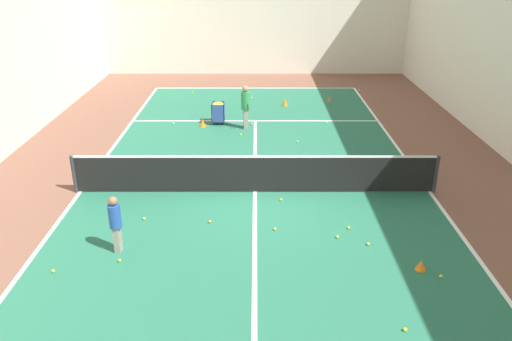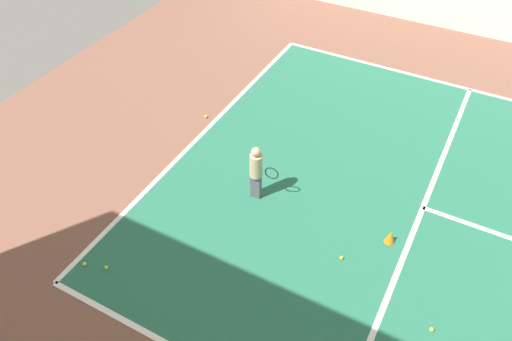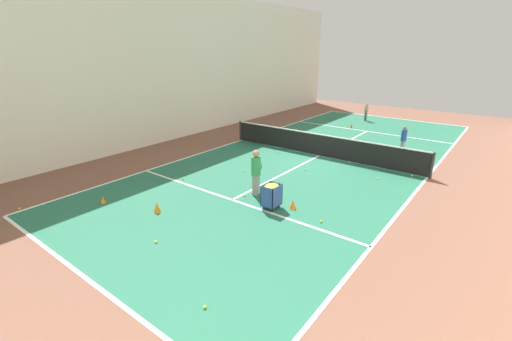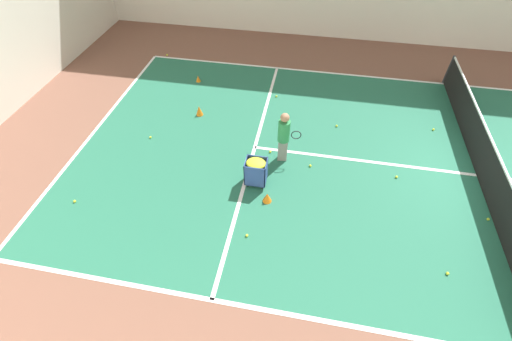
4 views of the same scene
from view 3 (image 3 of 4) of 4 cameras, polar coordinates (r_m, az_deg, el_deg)
The scene contains 48 objects.
ground_plane at distance 16.52m, azimuth 10.45°, elevation 2.43°, with size 33.08×33.08×0.00m, color brown.
court_playing_area at distance 16.52m, azimuth 10.45°, elevation 2.44°, with size 9.52×22.78×0.00m.
line_baseline_near at distance 26.92m, azimuth 21.82°, elevation 8.10°, with size 9.52×0.10×0.00m, color white.
line_baseline_far at distance 8.98m, azimuth -26.90°, elevation -15.39°, with size 9.52×0.10×0.00m, color white.
line_sideline_left at distance 15.12m, azimuth 26.64°, elevation -1.06°, with size 0.10×22.78×0.00m, color white.
line_sideline_right at distance 19.04m, azimuth -2.38°, elevation 5.09°, with size 0.10×22.78×0.00m, color white.
line_service_near at distance 22.12m, azimuth 18.00°, elevation 6.24°, with size 9.52×0.10×0.00m, color white.
line_service_far at distance 11.62m, azimuth -3.99°, elevation -4.90°, with size 9.52×0.10×0.00m, color white.
line_centre_service at distance 16.52m, azimuth 10.46°, elevation 2.45°, with size 0.10×12.53×0.00m, color white.
hall_enclosure_right at distance 20.64m, azimuth -9.75°, elevation 16.72°, with size 0.15×29.38×7.63m.
tennis_net at distance 16.37m, azimuth 10.57°, elevation 4.25°, with size 9.82×0.10×1.06m.
player_near_baseline at distance 25.23m, azimuth 17.90°, elevation 9.52°, with size 0.27×0.58×1.26m.
coach_at_net at distance 11.69m, azimuth 0.01°, elevation 0.18°, with size 0.36×0.66×1.62m.
child_midcourt at distance 18.02m, azimuth 23.40°, elevation 5.07°, with size 0.28×0.28×1.32m.
ball_cart at distance 10.81m, azimuth 2.61°, elevation -3.54°, with size 0.47×0.56×0.83m.
training_cone_0 at distance 22.79m, azimuth 15.61°, elevation 7.23°, with size 0.19×0.19×0.29m, color orange.
training_cone_1 at distance 11.14m, azimuth -16.17°, elevation -5.92°, with size 0.23×0.23×0.33m, color orange.
training_cone_2 at distance 11.02m, azimuth 6.17°, elevation -5.63°, with size 0.24×0.24×0.28m, color orange.
training_cone_3 at distance 21.16m, azimuth 6.83°, elevation 6.79°, with size 0.23×0.23×0.22m, color orange.
training_cone_4 at distance 12.41m, azimuth -24.14°, elevation -4.46°, with size 0.18×0.18×0.23m, color orange.
tennis_ball_0 at distance 21.57m, azimuth 6.47°, elevation 6.85°, with size 0.07×0.07×0.07m, color yellow.
tennis_ball_1 at distance 13.60m, azimuth -12.02°, elevation -1.36°, with size 0.07×0.07×0.07m, color yellow.
tennis_ball_2 at distance 19.22m, azimuth 7.36°, elevation 5.19°, with size 0.07×0.07×0.07m, color yellow.
tennis_ball_3 at distance 14.98m, azimuth 24.52°, elevation -0.78°, with size 0.07×0.07×0.07m, color yellow.
tennis_ball_4 at distance 18.75m, azimuth 27.07°, elevation 2.76°, with size 0.07×0.07×0.07m, color yellow.
tennis_ball_5 at distance 15.80m, azimuth 15.30°, elevation 1.37°, with size 0.07×0.07×0.07m, color yellow.
tennis_ball_6 at distance 11.86m, azimuth -1.91°, elevation -4.15°, with size 0.07×0.07×0.07m, color yellow.
tennis_ball_7 at distance 28.14m, azimuth 13.39°, elevation 9.50°, with size 0.07×0.07×0.07m, color yellow.
tennis_ball_8 at distance 7.35m, azimuth -8.54°, elevation -21.54°, with size 0.07×0.07×0.07m, color yellow.
tennis_ball_9 at distance 9.58m, azimuth -16.33°, elevation -11.32°, with size 0.07×0.07×0.07m, color yellow.
tennis_ball_10 at distance 18.64m, azimuth 23.08°, elevation 3.26°, with size 0.07×0.07×0.07m, color yellow.
tennis_ball_11 at distance 19.41m, azimuth 8.81°, elevation 5.26°, with size 0.07×0.07×0.07m, color yellow.
tennis_ball_12 at distance 14.14m, azimuth 19.62°, elevation -1.29°, with size 0.07×0.07×0.07m, color yellow.
tennis_ball_13 at distance 12.55m, azimuth 2.88°, elevation -2.77°, with size 0.07×0.07×0.07m, color yellow.
tennis_ball_14 at distance 19.97m, azimuth 7.62°, elevation 5.73°, with size 0.07×0.07×0.07m, color yellow.
tennis_ball_15 at distance 16.99m, azimuth 21.00°, elevation 2.03°, with size 0.07×0.07×0.07m, color yellow.
tennis_ball_16 at distance 17.60m, azimuth 16.16°, elevation 3.17°, with size 0.07×0.07×0.07m, color yellow.
tennis_ball_17 at distance 10.35m, azimuth 10.78°, elevation -8.33°, with size 0.07×0.07×0.07m, color yellow.
tennis_ball_18 at distance 14.44m, azimuth 8.23°, elevation 0.13°, with size 0.07×0.07×0.07m, color yellow.
tennis_ball_19 at distance 17.27m, azimuth 9.28°, elevation 3.40°, with size 0.07×0.07×0.07m, color yellow.
tennis_ball_20 at distance 16.69m, azimuth 3.52°, elevation 3.04°, with size 0.07×0.07×0.07m, color yellow.
tennis_ball_21 at distance 13.28m, azimuth -34.71°, elevation -5.21°, with size 0.07×0.07×0.07m, color yellow.
tennis_ball_22 at distance 14.17m, azimuth -2.05°, elevation -0.05°, with size 0.07×0.07×0.07m, color yellow.
tennis_ball_23 at distance 22.36m, azimuth 11.05°, elevation 7.07°, with size 0.07×0.07×0.07m, color yellow.
tennis_ball_24 at distance 23.68m, azimuth 14.41°, elevation 7.52°, with size 0.07×0.07×0.07m, color yellow.
tennis_ball_25 at distance 27.04m, azimuth 22.97°, elevation 8.07°, with size 0.07×0.07×0.07m, color yellow.
tennis_ball_26 at distance 18.50m, azimuth 12.12°, elevation 4.32°, with size 0.07×0.07×0.07m, color yellow.
tennis_ball_27 at distance 27.74m, azimuth 13.29°, elevation 9.37°, with size 0.07×0.07×0.07m, color yellow.
Camera 3 is at (-7.02, 14.14, 4.88)m, focal length 24.00 mm.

